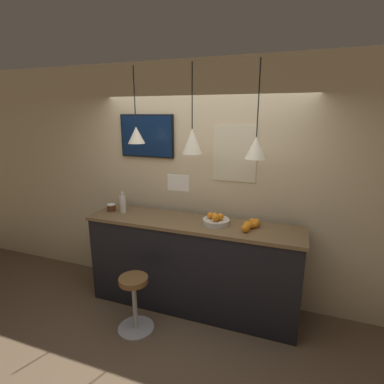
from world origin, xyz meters
name	(u,v)px	position (x,y,z in m)	size (l,w,h in m)	color
ground_plane	(169,346)	(0.00, 0.00, 0.00)	(14.00, 14.00, 0.00)	brown
back_wall	(203,184)	(0.00, 1.10, 1.45)	(8.00, 0.06, 2.90)	beige
service_counter	(192,265)	(0.00, 0.70, 0.55)	(2.50, 0.58, 1.10)	black
bar_stool	(134,297)	(-0.44, 0.11, 0.39)	(0.39, 0.39, 0.63)	#B7B7BC
fruit_bowl	(216,220)	(0.28, 0.72, 1.15)	(0.30, 0.30, 0.14)	beige
orange_pile	(251,225)	(0.66, 0.73, 1.14)	(0.17, 0.32, 0.09)	orange
juice_bottle	(123,204)	(-0.92, 0.72, 1.21)	(0.08, 0.08, 0.26)	silver
spread_jar	(111,207)	(-1.09, 0.72, 1.14)	(0.11, 0.11, 0.09)	#562D19
pendant_lamp_left	(136,135)	(-0.68, 0.71, 2.06)	(0.20, 0.20, 0.84)	black
pendant_lamp_middle	(192,141)	(0.00, 0.71, 2.01)	(0.21, 0.21, 0.93)	black
pendant_lamp_right	(256,148)	(0.68, 0.71, 1.97)	(0.22, 0.22, 0.95)	black
mounted_tv	(147,136)	(-0.73, 1.05, 2.02)	(0.72, 0.04, 0.53)	black
hanging_menu_board	(178,183)	(-0.08, 0.49, 1.60)	(0.24, 0.01, 0.17)	white
wall_poster	(235,154)	(0.39, 1.06, 1.85)	(0.51, 0.01, 0.64)	beige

